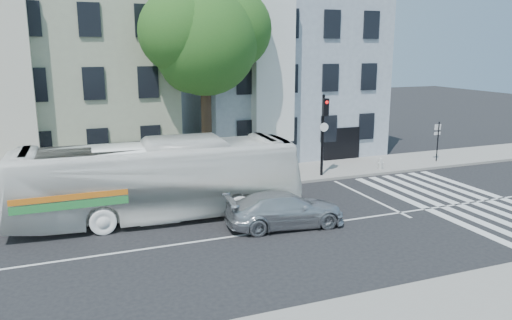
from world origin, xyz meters
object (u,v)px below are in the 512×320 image
traffic_signal (324,125)px  fire_hydrant (380,163)px  bus (158,180)px  sedan (285,209)px

traffic_signal → fire_hydrant: 4.69m
bus → traffic_signal: 10.52m
bus → traffic_signal: bearing=-68.5°
bus → fire_hydrant: (13.82, 3.47, -1.20)m
traffic_signal → sedan: bearing=-122.2°
bus → sedan: bearing=-119.6°
bus → traffic_signal: size_ratio=2.61×
bus → sedan: 5.58m
sedan → traffic_signal: size_ratio=1.05×
sedan → fire_hydrant: (9.17, 6.39, -0.21)m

